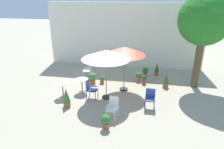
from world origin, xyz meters
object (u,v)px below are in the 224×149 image
object	(u,v)px
cafe_table_1	(63,88)
potted_plant_0	(102,79)
potted_plant_5	(139,76)
potted_plant_4	(66,97)
potted_plant_8	(166,80)
patio_chair_2	(113,106)
patio_chair_0	(150,97)
patio_umbrella_1	(125,51)
potted_plant_2	(145,71)
patio_umbrella_0	(106,55)
potted_plant_3	(92,78)
potted_plant_1	(144,79)
cafe_table_0	(82,83)
shade_tree	(205,20)
patio_chair_1	(89,70)
potted_plant_6	(106,121)
patio_chair_3	(90,88)
potted_plant_7	(157,69)

from	to	relation	value
cafe_table_1	potted_plant_0	distance (m)	2.55
potted_plant_5	potted_plant_4	bearing A→B (deg)	-130.95
potted_plant_5	potted_plant_8	size ratio (longest dim) A/B	0.67
potted_plant_4	potted_plant_5	size ratio (longest dim) A/B	1.71
patio_chair_2	patio_chair_0	bearing A→B (deg)	34.53
patio_umbrella_1	potted_plant_2	bearing A→B (deg)	63.34
patio_umbrella_0	potted_plant_0	bearing A→B (deg)	109.76
potted_plant_3	potted_plant_4	size ratio (longest dim) A/B	0.71
potted_plant_1	potted_plant_4	distance (m)	4.74
cafe_table_0	shade_tree	bearing A→B (deg)	17.01
potted_plant_1	potted_plant_8	size ratio (longest dim) A/B	0.63
patio_umbrella_1	patio_chair_0	world-z (taller)	patio_umbrella_1
cafe_table_1	patio_chair_1	world-z (taller)	patio_chair_1
cafe_table_0	patio_chair_2	world-z (taller)	patio_chair_2
patio_chair_0	potted_plant_0	world-z (taller)	patio_chair_0
patio_umbrella_0	patio_umbrella_1	distance (m)	1.32
patio_chair_1	patio_umbrella_1	bearing A→B (deg)	-29.19
cafe_table_0	potted_plant_6	size ratio (longest dim) A/B	1.25
potted_plant_0	potted_plant_2	bearing A→B (deg)	31.46
patio_chair_2	potted_plant_6	world-z (taller)	patio_chair_2
patio_chair_1	potted_plant_6	xyz separation A→B (m)	(2.12, -4.86, -0.19)
patio_umbrella_1	cafe_table_1	world-z (taller)	patio_umbrella_1
cafe_table_0	patio_chair_3	size ratio (longest dim) A/B	0.78
patio_chair_1	potted_plant_7	xyz separation A→B (m)	(4.18, 1.14, -0.11)
patio_chair_0	potted_plant_7	xyz separation A→B (m)	(0.39, 4.13, -0.12)
potted_plant_4	patio_chair_1	bearing A→B (deg)	89.96
patio_umbrella_0	potted_plant_2	bearing A→B (deg)	60.62
patio_chair_0	potted_plant_5	world-z (taller)	patio_chair_0
shade_tree	patio_umbrella_0	world-z (taller)	shade_tree
patio_umbrella_0	potted_plant_1	distance (m)	3.41
patio_umbrella_1	potted_plant_4	bearing A→B (deg)	-136.74
patio_chair_1	potted_plant_2	distance (m)	3.58
patio_umbrella_1	cafe_table_0	distance (m)	2.80
cafe_table_0	potted_plant_0	world-z (taller)	cafe_table_0
cafe_table_0	potted_plant_6	xyz separation A→B (m)	(1.89, -2.88, -0.18)
potted_plant_0	potted_plant_7	distance (m)	3.66
patio_chair_3	potted_plant_1	distance (m)	3.43
cafe_table_1	potted_plant_7	size ratio (longest dim) A/B	0.86
potted_plant_7	cafe_table_1	bearing A→B (deg)	-141.36
cafe_table_0	potted_plant_8	distance (m)	4.64
patio_chair_0	potted_plant_8	size ratio (longest dim) A/B	1.14
shade_tree	patio_chair_1	xyz separation A→B (m)	(-6.29, 0.13, -3.16)
potted_plant_6	cafe_table_0	bearing A→B (deg)	123.36
shade_tree	potted_plant_2	world-z (taller)	shade_tree
potted_plant_1	potted_plant_5	xyz separation A→B (m)	(-0.33, 0.31, 0.03)
potted_plant_6	potted_plant_7	distance (m)	6.35
potted_plant_0	potted_plant_3	bearing A→B (deg)	-165.65
shade_tree	patio_chair_1	world-z (taller)	shade_tree
patio_umbrella_1	cafe_table_1	size ratio (longest dim) A/B	3.45
cafe_table_0	patio_chair_1	bearing A→B (deg)	96.48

